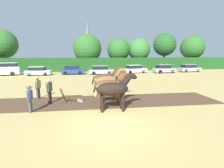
# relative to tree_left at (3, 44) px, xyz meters

# --- Properties ---
(ground_plane) EXTENTS (240.00, 240.00, 0.00)m
(ground_plane) POSITION_rel_tree_left_xyz_m (16.83, -33.03, -5.54)
(ground_plane) COLOR tan
(plowed_furrow_strip) EXTENTS (23.55, 4.95, 0.01)m
(plowed_furrow_strip) POSITION_rel_tree_left_xyz_m (13.95, -28.40, -5.53)
(plowed_furrow_strip) COLOR brown
(plowed_furrow_strip) RESTS_ON ground
(hedgerow) EXTENTS (69.81, 1.62, 2.73)m
(hedgerow) POSITION_rel_tree_left_xyz_m (16.83, -4.72, -4.17)
(hedgerow) COLOR #1E511E
(hedgerow) RESTS_ON ground
(tree_left) EXTENTS (5.94, 5.94, 8.52)m
(tree_left) POSITION_rel_tree_left_xyz_m (0.00, 0.00, 0.00)
(tree_left) COLOR brown
(tree_left) RESTS_ON ground
(tree_center_left) EXTENTS (6.07, 6.07, 7.70)m
(tree_center_left) POSITION_rel_tree_left_xyz_m (17.42, -2.30, -0.88)
(tree_center_left) COLOR #423323
(tree_center_left) RESTS_ON ground
(tree_center) EXTENTS (5.17, 5.17, 7.05)m
(tree_center) POSITION_rel_tree_left_xyz_m (24.43, -1.77, -1.09)
(tree_center) COLOR brown
(tree_center) RESTS_ON ground
(tree_center_right) EXTENTS (5.08, 5.08, 7.06)m
(tree_center_right) POSITION_rel_tree_left_xyz_m (29.20, -2.06, -1.03)
(tree_center_right) COLOR #423323
(tree_center_right) RESTS_ON ground
(tree_right) EXTENTS (5.41, 5.41, 8.43)m
(tree_right) POSITION_rel_tree_left_xyz_m (35.89, -1.25, 0.17)
(tree_right) COLOR #4C3823
(tree_right) RESTS_ON ground
(tree_far_right) EXTENTS (5.91, 5.91, 8.09)m
(tree_far_right) POSITION_rel_tree_left_xyz_m (43.85, -0.56, -0.41)
(tree_far_right) COLOR #423323
(tree_far_right) RESTS_ON ground
(church_spire) EXTENTS (2.50, 2.50, 16.22)m
(church_spire) POSITION_rel_tree_left_xyz_m (19.17, 28.64, 2.95)
(church_spire) COLOR gray
(church_spire) RESTS_ON ground
(draft_horse_lead_left) EXTENTS (2.68, 0.96, 2.39)m
(draft_horse_lead_left) POSITION_rel_tree_left_xyz_m (17.46, -30.83, -4.19)
(draft_horse_lead_left) COLOR black
(draft_horse_lead_left) RESTS_ON ground
(draft_horse_lead_right) EXTENTS (2.71, 0.96, 2.28)m
(draft_horse_lead_right) POSITION_rel_tree_left_xyz_m (17.53, -29.34, -4.26)
(draft_horse_lead_right) COLOR brown
(draft_horse_lead_right) RESTS_ON ground
(draft_horse_trail_left) EXTENTS (2.71, 0.96, 2.46)m
(draft_horse_trail_left) POSITION_rel_tree_left_xyz_m (17.61, -27.84, -4.17)
(draft_horse_trail_left) COLOR brown
(draft_horse_trail_left) RESTS_ON ground
(draft_horse_trail_right) EXTENTS (2.83, 1.03, 2.47)m
(draft_horse_trail_right) POSITION_rel_tree_left_xyz_m (17.69, -26.34, -4.18)
(draft_horse_trail_right) COLOR #513319
(draft_horse_trail_right) RESTS_ON ground
(plow) EXTENTS (1.65, 0.48, 1.13)m
(plow) POSITION_rel_tree_left_xyz_m (15.00, -28.46, -5.22)
(plow) COLOR #4C331E
(plow) RESTS_ON ground
(farmer_at_plow) EXTENTS (0.37, 0.65, 1.73)m
(farmer_at_plow) POSITION_rel_tree_left_xyz_m (13.33, -28.41, -4.52)
(farmer_at_plow) COLOR #38332D
(farmer_at_plow) RESTS_ON ground
(farmer_beside_team) EXTENTS (0.40, 0.62, 1.60)m
(farmer_beside_team) POSITION_rel_tree_left_xyz_m (18.32, -24.43, -4.62)
(farmer_beside_team) COLOR #28334C
(farmer_beside_team) RESTS_ON ground
(farmer_onlooker_left) EXTENTS (0.40, 0.63, 1.60)m
(farmer_onlooker_left) POSITION_rel_tree_left_xyz_m (12.51, -30.22, -4.62)
(farmer_onlooker_left) COLOR #4C4C4C
(farmer_onlooker_left) RESTS_ON ground
(farmer_onlooker_right) EXTENTS (0.42, 0.59, 1.69)m
(farmer_onlooker_right) POSITION_rel_tree_left_xyz_m (12.24, -26.78, -4.55)
(farmer_onlooker_right) COLOR #4C4C4C
(farmer_onlooker_right) RESTS_ON ground
(parked_van) EXTENTS (5.64, 2.87, 2.08)m
(parked_van) POSITION_rel_tree_left_xyz_m (3.05, -9.77, -4.47)
(parked_van) COLOR silver
(parked_van) RESTS_ON ground
(parked_car_left) EXTENTS (4.09, 2.07, 1.44)m
(parked_car_left) POSITION_rel_tree_left_xyz_m (8.85, -10.50, -4.84)
(parked_car_left) COLOR silver
(parked_car_left) RESTS_ON ground
(parked_car_center_left) EXTENTS (4.05, 2.14, 1.56)m
(parked_car_center_left) POSITION_rel_tree_left_xyz_m (14.43, -10.02, -4.79)
(parked_car_center_left) COLOR navy
(parked_car_center_left) RESTS_ON ground
(parked_car_center) EXTENTS (4.32, 1.94, 1.50)m
(parked_car_center) POSITION_rel_tree_left_xyz_m (19.19, -10.95, -4.82)
(parked_car_center) COLOR #9E9EA8
(parked_car_center) RESTS_ON ground
(parked_car_center_right) EXTENTS (4.55, 2.45, 1.49)m
(parked_car_center_right) POSITION_rel_tree_left_xyz_m (25.57, -9.95, -4.82)
(parked_car_center_right) COLOR silver
(parked_car_center_right) RESTS_ON ground
(parked_car_right) EXTENTS (4.07, 1.89, 1.58)m
(parked_car_right) POSITION_rel_tree_left_xyz_m (31.03, -10.88, -4.78)
(parked_car_right) COLOR #9E9EA8
(parked_car_right) RESTS_ON ground
(parked_car_far_right) EXTENTS (4.15, 1.86, 1.50)m
(parked_car_far_right) POSITION_rel_tree_left_xyz_m (36.78, -10.11, -4.81)
(parked_car_far_right) COLOR #9E9EA8
(parked_car_far_right) RESTS_ON ground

